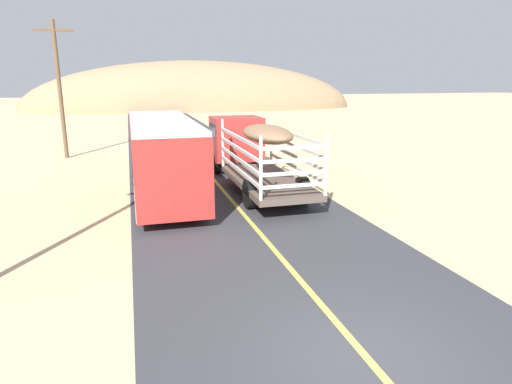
% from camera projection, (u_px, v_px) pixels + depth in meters
% --- Properties ---
extents(ground_plane, '(240.00, 240.00, 0.00)m').
position_uv_depth(ground_plane, '(364.00, 356.00, 7.99)').
color(ground_plane, '#CCB284').
extents(road_surface, '(8.00, 120.00, 0.02)m').
position_uv_depth(road_surface, '(364.00, 355.00, 7.99)').
color(road_surface, '#38383D').
rests_on(road_surface, ground).
extents(road_centre_line, '(0.16, 117.60, 0.00)m').
position_uv_depth(road_centre_line, '(364.00, 355.00, 7.98)').
color(road_centre_line, '#D8CC4C').
rests_on(road_centre_line, road_surface).
extents(livestock_truck, '(2.53, 9.70, 3.02)m').
position_uv_depth(livestock_truck, '(247.00, 145.00, 21.02)').
color(livestock_truck, '#B2332D').
rests_on(livestock_truck, road_surface).
extents(bus, '(2.54, 10.00, 3.21)m').
position_uv_depth(bus, '(163.00, 155.00, 18.52)').
color(bus, red).
rests_on(bus, road_surface).
extents(car_far, '(1.80, 4.40, 1.46)m').
position_uv_depth(car_far, '(149.00, 131.00, 36.18)').
color(car_far, silver).
rests_on(car_far, road_surface).
extents(power_pole_mid, '(2.20, 0.24, 8.21)m').
position_uv_depth(power_pole_mid, '(59.00, 86.00, 26.69)').
color(power_pole_mid, brown).
rests_on(power_pole_mid, ground).
extents(distant_hill, '(52.66, 16.44, 15.05)m').
position_uv_depth(distant_hill, '(197.00, 109.00, 70.80)').
color(distant_hill, '#997C5A').
rests_on(distant_hill, ground).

